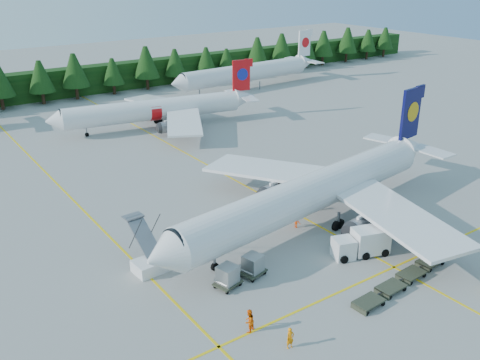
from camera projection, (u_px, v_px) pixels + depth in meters
ground at (305, 259)px, 52.57m from camera, size 320.00×320.00×0.00m
taxi_stripe_a at (94, 221)px, 60.32m from camera, size 0.25×120.00×0.01m
taxi_stripe_b at (239, 182)px, 70.93m from camera, size 0.25×120.00×0.01m
taxi_stripe_cross at (350, 287)px, 48.02m from camera, size 80.00×0.25×0.01m
treeline_hedge at (50, 84)px, 113.66m from camera, size 220.00×4.00×6.00m
airliner_navy at (306, 196)px, 57.61m from camera, size 42.61×34.83×12.43m
airliner_red at (151, 110)px, 92.94m from camera, size 36.53×29.82×10.68m
airliner_far_right at (242, 73)px, 121.76m from camera, size 40.49×6.45×11.77m
airstairs at (155, 259)px, 50.90m from camera, size 4.64×6.30×4.05m
service_truck at (361, 243)px, 52.90m from camera, size 5.99×3.69×2.72m
dolly_train at (401, 280)px, 48.28m from camera, size 12.61×3.00×0.15m
uld_pair at (240, 270)px, 48.53m from camera, size 5.64×2.53×1.77m
crew_a at (290, 338)px, 40.19m from camera, size 0.68×0.49×1.76m
crew_b at (249, 321)px, 41.94m from camera, size 1.18×1.06×1.99m
crew_c at (296, 221)px, 58.61m from camera, size 0.57×0.73×1.59m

